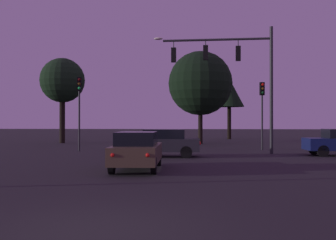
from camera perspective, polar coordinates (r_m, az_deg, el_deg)
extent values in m
plane|color=black|center=(31.60, 1.35, -3.78)|extent=(168.00, 168.00, 0.00)
cylinder|color=#232326|center=(25.17, 14.35, 4.09)|extent=(0.20, 0.20, 7.67)
cylinder|color=#232326|center=(25.38, 6.83, 11.16)|extent=(6.57, 0.35, 0.14)
ellipsoid|color=#F4EACC|center=(25.64, -1.37, 11.38)|extent=(0.56, 0.28, 0.16)
cylinder|color=#232326|center=(25.38, 9.85, 10.68)|extent=(0.05, 0.05, 0.42)
cube|color=black|center=(25.26, 9.85, 9.22)|extent=(0.31, 0.25, 0.90)
sphere|color=red|center=(25.44, 9.83, 9.78)|extent=(0.18, 0.18, 0.18)
sphere|color=#56380C|center=(25.40, 9.83, 9.16)|extent=(0.18, 0.18, 0.18)
sphere|color=#0C4219|center=(25.35, 9.83, 8.54)|extent=(0.18, 0.18, 0.18)
cylinder|color=#232326|center=(25.35, 5.32, 10.79)|extent=(0.05, 0.05, 0.33)
cube|color=black|center=(25.24, 5.32, 9.43)|extent=(0.31, 0.25, 0.90)
sphere|color=red|center=(25.43, 5.32, 9.99)|extent=(0.18, 0.18, 0.18)
sphere|color=#56380C|center=(25.38, 5.32, 9.37)|extent=(0.18, 0.18, 0.18)
sphere|color=#0C4219|center=(25.33, 5.32, 8.75)|extent=(0.18, 0.18, 0.18)
cylinder|color=#232326|center=(25.46, 0.80, 10.62)|extent=(0.05, 0.05, 0.44)
cube|color=black|center=(25.34, 0.80, 9.13)|extent=(0.31, 0.25, 0.90)
sphere|color=red|center=(25.52, 0.83, 9.70)|extent=(0.18, 0.18, 0.18)
sphere|color=#56380C|center=(25.48, 0.83, 9.08)|extent=(0.18, 0.18, 0.18)
sphere|color=#0C4219|center=(25.43, 0.83, 8.46)|extent=(0.18, 0.18, 0.18)
cylinder|color=#232326|center=(27.27, -12.39, -0.14)|extent=(0.12, 0.12, 3.97)
cube|color=black|center=(27.39, -12.38, 4.97)|extent=(0.36, 0.32, 0.90)
sphere|color=#4C0A0A|center=(27.28, -12.38, 5.58)|extent=(0.18, 0.18, 0.18)
sphere|color=#56380C|center=(27.25, -12.39, 4.99)|extent=(0.18, 0.18, 0.18)
sphere|color=#1EE04C|center=(27.23, -12.39, 4.41)|extent=(0.18, 0.18, 0.18)
cylinder|color=#232326|center=(28.66, 13.11, -0.35)|extent=(0.12, 0.12, 3.77)
cube|color=black|center=(28.75, 13.10, 4.31)|extent=(0.34, 0.30, 0.90)
sphere|color=red|center=(28.65, 13.20, 4.89)|extent=(0.18, 0.18, 0.18)
sphere|color=#56380C|center=(28.62, 13.20, 4.33)|extent=(0.18, 0.18, 0.18)
sphere|color=#0C4219|center=(28.60, 13.20, 3.77)|extent=(0.18, 0.18, 0.18)
cube|color=#473828|center=(16.26, -4.36, -4.69)|extent=(1.94, 4.41, 0.68)
cube|color=black|center=(16.08, -4.42, -2.60)|extent=(1.60, 2.40, 0.52)
cylinder|color=black|center=(17.81, -6.31, -5.41)|extent=(0.23, 0.65, 0.64)
cylinder|color=black|center=(17.65, -1.33, -5.46)|extent=(0.23, 0.65, 0.64)
cylinder|color=black|center=(15.00, -7.93, -6.36)|extent=(0.23, 0.65, 0.64)
cylinder|color=black|center=(14.81, -2.01, -6.44)|extent=(0.23, 0.65, 0.64)
sphere|color=red|center=(14.20, -7.82, -4.92)|extent=(0.14, 0.14, 0.14)
sphere|color=red|center=(14.04, -2.89, -4.97)|extent=(0.14, 0.14, 0.14)
cube|color=#232328|center=(22.36, -0.90, -3.50)|extent=(4.19, 1.92, 0.68)
cube|color=black|center=(22.32, -0.51, -1.97)|extent=(2.27, 1.62, 0.52)
cylinder|color=black|center=(21.72, -4.69, -4.49)|extent=(0.64, 0.21, 0.64)
cylinder|color=black|center=(23.34, -4.10, -4.21)|extent=(0.64, 0.21, 0.64)
cylinder|color=black|center=(21.50, 2.58, -4.54)|extent=(0.64, 0.21, 0.64)
cylinder|color=black|center=(23.13, 2.66, -4.24)|extent=(0.64, 0.21, 0.64)
sphere|color=red|center=(21.64, 4.49, -3.34)|extent=(0.14, 0.14, 0.14)
sphere|color=red|center=(22.93, 4.44, -3.17)|extent=(0.14, 0.14, 0.14)
cylinder|color=black|center=(23.92, 20.98, -4.09)|extent=(0.65, 0.22, 0.64)
cylinder|color=black|center=(25.45, 19.85, -3.87)|extent=(0.65, 0.22, 0.64)
cylinder|color=black|center=(29.15, 22.54, -3.41)|extent=(0.39, 0.67, 0.64)
cylinder|color=black|center=(31.82, 22.61, -3.15)|extent=(0.39, 0.67, 0.64)
cylinder|color=black|center=(38.46, -14.66, 0.08)|extent=(0.51, 0.51, 4.34)
sphere|color=black|center=(38.66, -14.65, 5.43)|extent=(4.09, 4.09, 4.09)
cylinder|color=black|center=(35.99, 4.58, -0.67)|extent=(0.39, 0.39, 3.38)
sphere|color=black|center=(36.16, 4.58, 5.17)|extent=(5.68, 5.68, 5.68)
cylinder|color=black|center=(46.47, 8.62, -0.41)|extent=(0.43, 0.43, 3.67)
cone|color=black|center=(46.60, 8.61, 3.86)|extent=(3.39, 3.39, 3.26)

